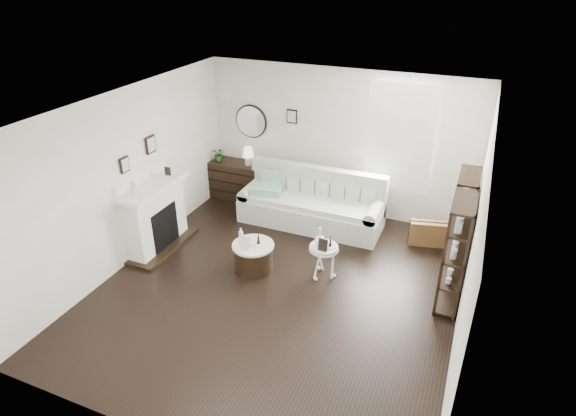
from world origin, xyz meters
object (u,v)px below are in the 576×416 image
at_px(dresser, 234,180).
at_px(pedestal_table, 324,249).
at_px(sofa, 312,206).
at_px(drum_table, 254,257).

distance_m(dresser, pedestal_table, 3.19).
bearing_deg(sofa, drum_table, -100.28).
xyz_separation_m(sofa, drum_table, (-0.32, -1.76, -0.10)).
distance_m(sofa, pedestal_table, 1.70).
height_order(sofa, drum_table, sofa).
bearing_deg(drum_table, dresser, 124.56).
xyz_separation_m(sofa, pedestal_table, (0.74, -1.52, 0.16)).
relative_size(sofa, dresser, 2.24).
xyz_separation_m(sofa, dresser, (-1.80, 0.39, 0.05)).
bearing_deg(pedestal_table, sofa, 115.91).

